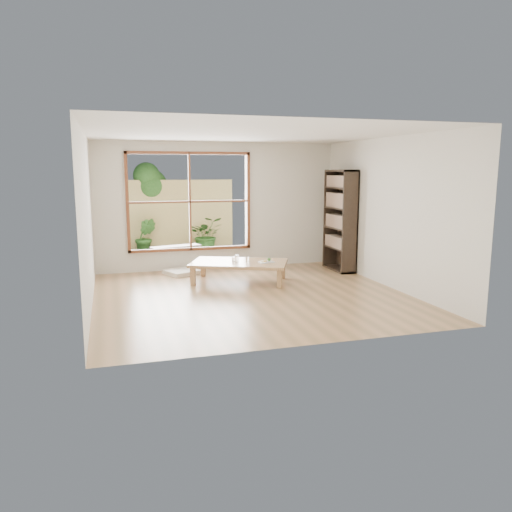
% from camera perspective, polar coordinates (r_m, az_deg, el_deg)
% --- Properties ---
extents(ground, '(5.00, 5.00, 0.00)m').
position_cam_1_polar(ground, '(8.26, -0.57, -4.47)').
color(ground, tan).
rests_on(ground, ground).
extents(low_table, '(1.97, 1.58, 0.38)m').
position_cam_1_polar(low_table, '(9.16, -1.93, -0.92)').
color(low_table, tan).
rests_on(low_table, ground).
extents(floor_cushion, '(0.76, 0.76, 0.08)m').
position_cam_1_polar(floor_cushion, '(9.99, -8.48, -1.82)').
color(floor_cushion, silver).
rests_on(floor_cushion, ground).
extents(bookshelf, '(0.33, 0.92, 2.04)m').
position_cam_1_polar(bookshelf, '(10.30, 9.59, 4.01)').
color(bookshelf, '#31251B').
rests_on(bookshelf, ground).
extents(glass_tall, '(0.07, 0.07, 0.13)m').
position_cam_1_polar(glass_tall, '(9.09, -2.21, -0.30)').
color(glass_tall, silver).
rests_on(glass_tall, low_table).
extents(glass_mid, '(0.06, 0.06, 0.09)m').
position_cam_1_polar(glass_mid, '(9.18, -0.99, -0.32)').
color(glass_mid, silver).
rests_on(glass_mid, low_table).
extents(glass_short, '(0.07, 0.07, 0.09)m').
position_cam_1_polar(glass_short, '(9.31, -2.22, -0.18)').
color(glass_short, silver).
rests_on(glass_short, low_table).
extents(glass_small, '(0.07, 0.07, 0.09)m').
position_cam_1_polar(glass_small, '(9.16, -2.54, -0.37)').
color(glass_small, silver).
rests_on(glass_small, low_table).
extents(food_tray, '(0.28, 0.22, 0.08)m').
position_cam_1_polar(food_tray, '(9.07, 1.24, -0.62)').
color(food_tray, white).
rests_on(food_tray, low_table).
extents(deck, '(2.80, 2.00, 0.05)m').
position_cam_1_polar(deck, '(11.55, -8.31, -0.45)').
color(deck, '#39302A').
rests_on(deck, ground).
extents(garden_bench, '(1.16, 0.62, 0.35)m').
position_cam_1_polar(garden_bench, '(11.20, -9.16, 0.85)').
color(garden_bench, '#31251B').
rests_on(garden_bench, deck).
extents(bamboo_fence, '(2.80, 0.06, 1.80)m').
position_cam_1_polar(bamboo_fence, '(12.41, -9.08, 4.43)').
color(bamboo_fence, '#D3B76C').
rests_on(bamboo_fence, ground).
extents(shrub_right, '(0.83, 0.73, 0.89)m').
position_cam_1_polar(shrub_right, '(12.28, -5.66, 2.43)').
color(shrub_right, '#336124').
rests_on(shrub_right, deck).
extents(shrub_left, '(0.56, 0.48, 0.89)m').
position_cam_1_polar(shrub_left, '(12.08, -12.52, 2.13)').
color(shrub_left, '#336124').
rests_on(shrub_left, deck).
extents(garden_tree, '(1.04, 0.85, 2.22)m').
position_cam_1_polar(garden_tree, '(12.60, -12.44, 7.71)').
color(garden_tree, '#4C3D2D').
rests_on(garden_tree, ground).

